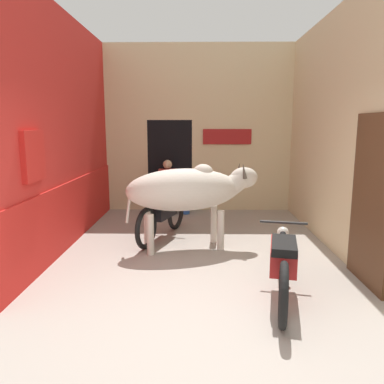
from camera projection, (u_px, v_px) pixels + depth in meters
name	position (u px, v px, depth m)	size (l,w,h in m)	color
ground_plane	(197.00, 318.00, 3.85)	(30.00, 30.00, 0.00)	#9E9389
wall_left_shopfront	(62.00, 134.00, 6.03)	(0.25, 5.01, 3.74)	red
wall_back_with_doorway	(188.00, 142.00, 8.75)	(4.22, 0.93, 3.74)	beige
wall_right_with_door	(337.00, 132.00, 5.91)	(0.22, 5.01, 3.74)	beige
cow	(188.00, 190.00, 5.89)	(2.19, 1.13, 1.37)	beige
motorcycle_near	(282.00, 261.00, 4.23)	(0.63, 1.93, 0.77)	black
motorcycle_far	(162.00, 213.00, 6.50)	(0.79, 1.82, 0.78)	black
shopkeeper_seated	(167.00, 186.00, 8.28)	(0.39, 0.33, 1.21)	#282833
plastic_stool	(185.00, 204.00, 8.37)	(0.30, 0.30, 0.42)	#2856B2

